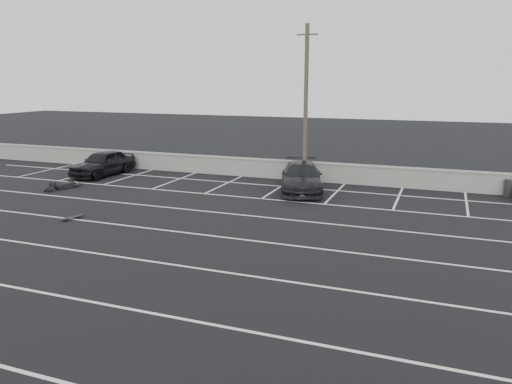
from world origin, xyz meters
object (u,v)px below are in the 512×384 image
at_px(person, 67,183).
at_px(skateboard, 72,218).
at_px(trash_bin, 510,188).
at_px(utility_pole, 306,105).
at_px(car_left, 103,163).
at_px(car_right, 302,177).

relative_size(person, skateboard, 3.08).
bearing_deg(trash_bin, utility_pole, -177.72).
height_order(car_left, car_right, car_left).
bearing_deg(utility_pole, person, -153.92).
bearing_deg(car_right, trash_bin, -3.11).
height_order(utility_pole, trash_bin, utility_pole).
xyz_separation_m(car_right, trash_bin, (9.64, 2.36, -0.29)).
relative_size(car_right, skateboard, 5.77).
bearing_deg(person, skateboard, -36.85).
xyz_separation_m(car_right, skateboard, (-7.19, -8.28, -0.63)).
distance_m(car_right, skateboard, 10.99).
distance_m(trash_bin, person, 22.00).
height_order(car_right, trash_bin, car_right).
relative_size(utility_pole, person, 3.17).
bearing_deg(utility_pole, car_right, -78.65).
bearing_deg(utility_pole, car_left, -170.31).
height_order(trash_bin, skateboard, trash_bin).
relative_size(utility_pole, trash_bin, 9.92).
height_order(car_right, skateboard, car_right).
relative_size(car_left, person, 1.66).
xyz_separation_m(utility_pole, skateboard, (-6.80, -10.24, -4.10)).
distance_m(car_left, person, 3.55).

